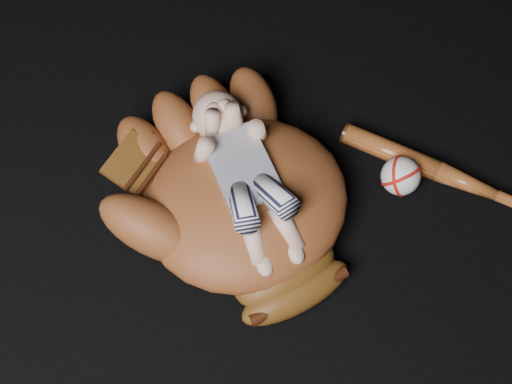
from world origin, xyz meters
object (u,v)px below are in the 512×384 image
baseball_glove (246,197)px  baseball (401,176)px  newborn_baby (248,180)px  baseball_bat (450,176)px

baseball_glove → baseball: size_ratio=7.05×
newborn_baby → baseball: newborn_baby is taller
baseball_bat → newborn_baby: bearing=157.1°
baseball_glove → baseball_bat: bearing=-17.4°
baseball_bat → baseball: size_ratio=5.81×
newborn_baby → baseball: bearing=-10.6°
baseball_bat → baseball: bearing=152.4°
newborn_baby → baseball: (0.26, -0.10, -0.09)m
baseball_glove → baseball_bat: 0.39m
baseball_glove → baseball_bat: (0.36, -0.14, -0.06)m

